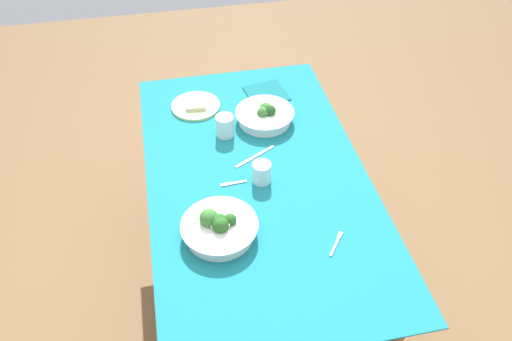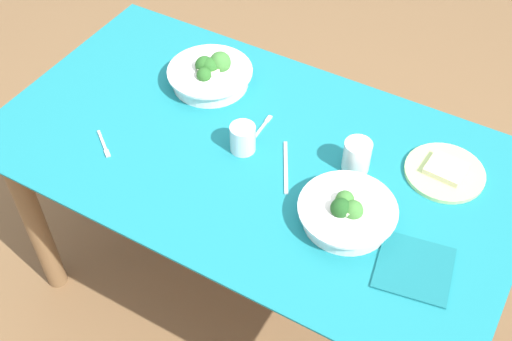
# 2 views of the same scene
# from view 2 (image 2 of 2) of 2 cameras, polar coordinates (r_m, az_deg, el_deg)

# --- Properties ---
(ground_plane) EXTENTS (6.00, 6.00, 0.00)m
(ground_plane) POSITION_cam_2_polar(r_m,az_deg,el_deg) (2.39, -0.14, -10.51)
(ground_plane) COLOR brown
(dining_table) EXTENTS (1.50, 0.84, 0.73)m
(dining_table) POSITION_cam_2_polar(r_m,az_deg,el_deg) (1.90, -0.18, -0.58)
(dining_table) COLOR #197A84
(dining_table) RESTS_ON ground_plane
(broccoli_bowl_far) EXTENTS (0.26, 0.26, 0.10)m
(broccoli_bowl_far) POSITION_cam_2_polar(r_m,az_deg,el_deg) (2.01, -4.05, 8.47)
(broccoli_bowl_far) COLOR white
(broccoli_bowl_far) RESTS_ON dining_table
(broccoli_bowl_near) EXTENTS (0.25, 0.25, 0.09)m
(broccoli_bowl_near) POSITION_cam_2_polar(r_m,az_deg,el_deg) (1.64, 8.02, -3.69)
(broccoli_bowl_near) COLOR white
(broccoli_bowl_near) RESTS_ON dining_table
(bread_side_plate) EXTENTS (0.22, 0.22, 0.03)m
(bread_side_plate) POSITION_cam_2_polar(r_m,az_deg,el_deg) (1.82, 16.34, -0.09)
(bread_side_plate) COLOR #B7D684
(bread_side_plate) RESTS_ON dining_table
(water_glass_center) EXTENTS (0.07, 0.07, 0.08)m
(water_glass_center) POSITION_cam_2_polar(r_m,az_deg,el_deg) (1.79, -1.17, 2.87)
(water_glass_center) COLOR silver
(water_glass_center) RESTS_ON dining_table
(water_glass_side) EXTENTS (0.08, 0.08, 0.09)m
(water_glass_side) POSITION_cam_2_polar(r_m,az_deg,el_deg) (1.76, 8.90, 1.29)
(water_glass_side) COLOR silver
(water_glass_side) RESTS_ON dining_table
(fork_by_far_bowl) EXTENTS (0.10, 0.08, 0.00)m
(fork_by_far_bowl) POSITION_cam_2_polar(r_m,az_deg,el_deg) (1.88, -13.29, 2.22)
(fork_by_far_bowl) COLOR #B7B7BC
(fork_by_far_bowl) RESTS_ON dining_table
(fork_by_near_bowl) EXTENTS (0.01, 0.10, 0.00)m
(fork_by_near_bowl) POSITION_cam_2_polar(r_m,az_deg,el_deg) (1.89, 0.70, 4.03)
(fork_by_near_bowl) COLOR #B7B7BC
(fork_by_near_bowl) RESTS_ON dining_table
(table_knife_left) EXTENTS (0.10, 0.18, 0.00)m
(table_knife_left) POSITION_cam_2_polar(r_m,az_deg,el_deg) (1.77, 2.65, 0.31)
(table_knife_left) COLOR #B7B7BC
(table_knife_left) RESTS_ON dining_table
(napkin_folded_upper) EXTENTS (0.20, 0.20, 0.01)m
(napkin_folded_upper) POSITION_cam_2_polar(r_m,az_deg,el_deg) (1.61, 13.80, -8.34)
(napkin_folded_upper) COLOR #156870
(napkin_folded_upper) RESTS_ON dining_table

